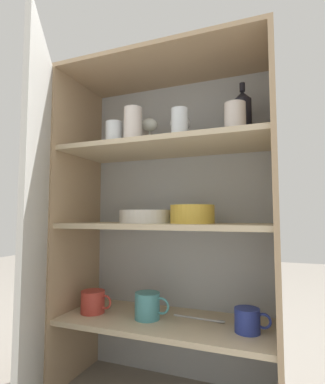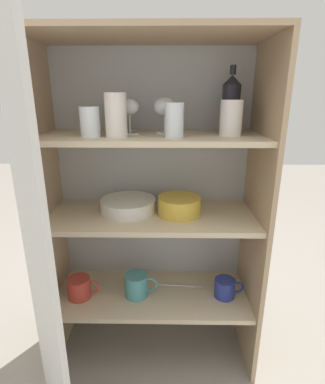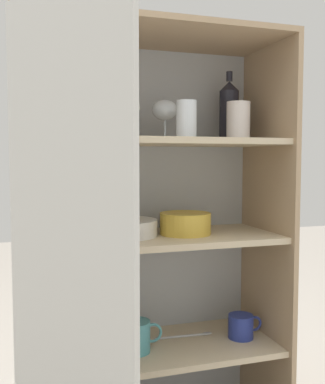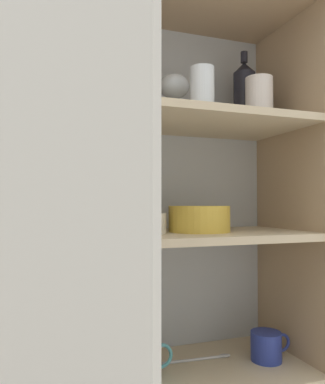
% 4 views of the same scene
% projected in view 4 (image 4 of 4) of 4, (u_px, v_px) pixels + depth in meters
% --- Properties ---
extents(cupboard_back_panel, '(0.86, 0.02, 1.31)m').
position_uv_depth(cupboard_back_panel, '(143.00, 233.00, 1.18)').
color(cupboard_back_panel, '#B2B7BC').
rests_on(cupboard_back_panel, ground_plane).
extents(cupboard_side_right, '(0.02, 0.38, 1.31)m').
position_uv_depth(cupboard_side_right, '(291.00, 234.00, 1.15)').
color(cupboard_side_right, tan).
rests_on(cupboard_side_right, ground_plane).
extents(shelf_board_lower, '(0.83, 0.34, 0.02)m').
position_uv_depth(shelf_board_lower, '(161.00, 378.00, 1.00)').
color(shelf_board_lower, beige).
extents(shelf_board_middle, '(0.83, 0.34, 0.02)m').
position_uv_depth(shelf_board_middle, '(161.00, 237.00, 1.01)').
color(shelf_board_middle, beige).
extents(shelf_board_upper, '(0.83, 0.34, 0.02)m').
position_uv_depth(shelf_board_upper, '(161.00, 119.00, 1.02)').
color(shelf_board_upper, beige).
extents(cupboard_door, '(0.25, 0.37, 1.31)m').
position_uv_depth(cupboard_door, '(44.00, 266.00, 0.56)').
color(cupboard_door, silver).
rests_on(cupboard_door, ground_plane).
extents(tumbler_glass_0, '(0.08, 0.08, 0.12)m').
position_uv_depth(tumbler_glass_0, '(105.00, 96.00, 1.04)').
color(tumbler_glass_0, silver).
rests_on(tumbler_glass_0, shelf_board_upper).
extents(tumbler_glass_1, '(0.08, 0.08, 0.15)m').
position_uv_depth(tumbler_glass_1, '(127.00, 76.00, 0.92)').
color(tumbler_glass_1, silver).
rests_on(tumbler_glass_1, shelf_board_upper).
extents(tumbler_glass_2, '(0.06, 0.06, 0.12)m').
position_uv_depth(tumbler_glass_2, '(202.00, 90.00, 0.98)').
color(tumbler_glass_2, white).
rests_on(tumbler_glass_2, shelf_board_upper).
extents(tumbler_glass_3, '(0.08, 0.08, 0.13)m').
position_uv_depth(tumbler_glass_3, '(259.00, 99.00, 1.08)').
color(tumbler_glass_3, silver).
rests_on(tumbler_glass_3, shelf_board_upper).
extents(tumbler_glass_4, '(0.07, 0.07, 0.10)m').
position_uv_depth(tumbler_glass_4, '(88.00, 82.00, 0.90)').
color(tumbler_glass_4, white).
rests_on(tumbler_glass_4, shelf_board_upper).
extents(wine_glass_0, '(0.07, 0.07, 0.13)m').
position_uv_depth(wine_glass_0, '(133.00, 82.00, 1.01)').
color(wine_glass_0, white).
rests_on(wine_glass_0, shelf_board_upper).
extents(wine_glass_1, '(0.09, 0.09, 0.13)m').
position_uv_depth(wine_glass_1, '(174.00, 88.00, 1.08)').
color(wine_glass_1, white).
rests_on(wine_glass_1, shelf_board_upper).
extents(wine_bottle, '(0.07, 0.07, 0.25)m').
position_uv_depth(wine_bottle, '(244.00, 95.00, 1.19)').
color(wine_bottle, black).
rests_on(wine_bottle, shelf_board_upper).
extents(plate_stack_white, '(0.23, 0.23, 0.05)m').
position_uv_depth(plate_stack_white, '(124.00, 223.00, 1.00)').
color(plate_stack_white, silver).
rests_on(plate_stack_white, shelf_board_middle).
extents(mixing_bowl_large, '(0.17, 0.17, 0.07)m').
position_uv_depth(mixing_bowl_large, '(199.00, 218.00, 1.05)').
color(mixing_bowl_large, gold).
rests_on(mixing_bowl_large, shelf_board_middle).
extents(coffee_mug_primary, '(0.14, 0.10, 0.10)m').
position_uv_depth(coffee_mug_primary, '(140.00, 361.00, 0.96)').
color(coffee_mug_primary, teal).
rests_on(coffee_mug_primary, shelf_board_lower).
extents(coffee_mug_extra_1, '(0.13, 0.09, 0.08)m').
position_uv_depth(coffee_mug_extra_1, '(267.00, 346.00, 1.08)').
color(coffee_mug_extra_1, '#283893').
rests_on(coffee_mug_extra_1, shelf_board_lower).
extents(coffee_mug_extra_2, '(0.14, 0.10, 0.09)m').
position_uv_depth(coffee_mug_extra_2, '(39.00, 380.00, 0.87)').
color(coffee_mug_extra_2, '#BC3D33').
rests_on(coffee_mug_extra_2, shelf_board_lower).
extents(serving_spoon, '(0.21, 0.03, 0.01)m').
position_uv_depth(serving_spoon, '(203.00, 359.00, 1.09)').
color(serving_spoon, silver).
rests_on(serving_spoon, shelf_board_lower).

